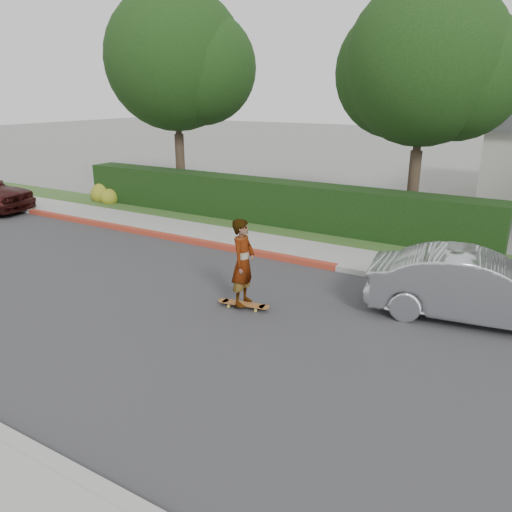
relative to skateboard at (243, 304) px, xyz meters
name	(u,v)px	position (x,y,z in m)	size (l,w,h in m)	color
ground	(207,324)	(-0.23, -0.96, -0.10)	(120.00, 120.00, 0.00)	slate
road	(207,323)	(-0.23, -0.96, -0.09)	(60.00, 8.00, 0.01)	#2D2D30
curb_near	(12,442)	(-0.23, -5.06, -0.02)	(60.00, 0.20, 0.15)	#9E9E99
curb_far	(301,261)	(-0.23, 3.14, -0.02)	(60.00, 0.20, 0.15)	#9E9E99
curb_red_section	(155,234)	(-5.23, 3.14, -0.02)	(12.00, 0.21, 0.15)	#9C3422
sidewalk_far	(315,253)	(-0.23, 4.04, -0.04)	(60.00, 1.60, 0.12)	gray
planting_strip	(338,239)	(-0.23, 5.64, -0.05)	(60.00, 1.60, 0.10)	#2D4C1E
hedge	(262,202)	(-3.23, 6.24, 0.65)	(15.00, 1.00, 1.50)	black
flowering_shrub	(104,195)	(-10.24, 5.78, 0.24)	(1.40, 1.00, 0.90)	#2D4C19
tree_left	(179,64)	(-7.74, 7.73, 5.17)	(5.99, 5.21, 8.00)	#33261C
tree_center	(426,69)	(1.26, 8.23, 4.81)	(5.66, 4.84, 7.44)	#33261C
skateboard	(243,304)	(0.00, 0.00, 0.00)	(1.14, 0.41, 0.10)	gold
skateboarder	(243,262)	(0.00, 0.00, 0.91)	(0.65, 0.43, 1.78)	white
car_silver	(476,287)	(4.11, 1.90, 0.57)	(1.42, 4.07, 1.34)	#A7A9AE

